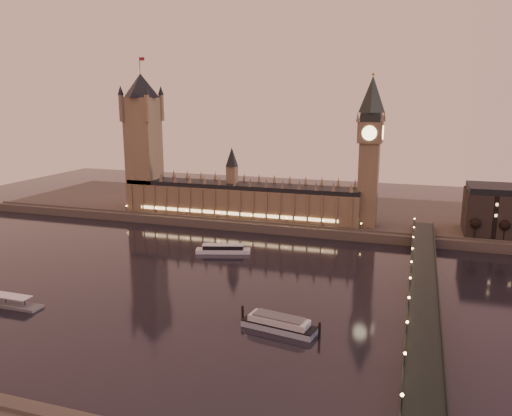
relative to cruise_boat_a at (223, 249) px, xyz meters
The scene contains 10 objects.
ground 55.48m from the cruise_boat_a, 63.14° to the right, with size 700.00×700.00×0.00m, color black.
far_embankment 127.99m from the cruise_boat_a, 64.53° to the left, with size 560.00×130.00×6.00m, color #423D35.
palace_of_westminster 75.63m from the cruise_boat_a, 101.90° to the left, with size 180.00×26.62×52.00m.
victoria_tower 134.76m from the cruise_boat_a, 143.00° to the left, with size 31.68×31.68×118.00m.
big_ben 123.12m from the cruise_boat_a, 42.15° to the left, with size 17.68×17.68×104.00m.
westminster_bridge 126.75m from the cruise_boat_a, 22.97° to the right, with size 13.20×260.00×15.30m.
bare_tree_0 160.08m from the cruise_boat_a, 21.91° to the left, with size 6.03×6.03×12.26m.
bare_tree_1 175.53m from the cruise_boat_a, 19.89° to the left, with size 6.03×6.03×12.26m.
cruise_boat_a is the anchor object (origin of this frame).
moored_barge 109.44m from the cruise_boat_a, 56.12° to the right, with size 35.43×13.65×6.58m.
Camera 1 is at (86.01, -224.41, 92.83)m, focal length 35.00 mm.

